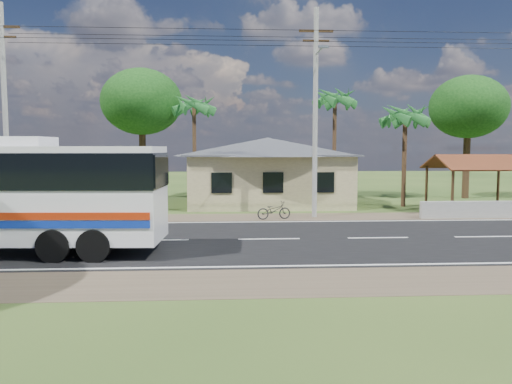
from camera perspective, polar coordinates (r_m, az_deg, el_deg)
ground at (r=20.33m, az=1.50°, el=-5.44°), size 120.00×120.00×0.00m
road at (r=20.33m, az=1.50°, el=-5.42°), size 120.00×16.00×0.03m
house at (r=33.04m, az=1.33°, el=3.19°), size 12.40×10.00×5.00m
waiting_shed at (r=32.01m, az=24.01°, el=2.86°), size 5.20×4.48×3.35m
concrete_barrier at (r=29.14m, az=24.72°, el=-1.83°), size 7.00×0.30×0.90m
utility_poles at (r=26.85m, az=6.10°, el=9.42°), size 32.80×2.22×11.00m
palm_near at (r=32.95m, az=16.70°, el=8.32°), size 2.80×2.80×6.70m
palm_mid at (r=36.41m, az=9.01°, el=10.41°), size 2.80×2.80×8.20m
palm_far at (r=36.12m, az=-7.10°, el=9.71°), size 2.80×2.80×7.70m
tree_behind_house at (r=38.59m, az=-12.94°, el=9.97°), size 6.00×6.00×9.61m
tree_behind_shed at (r=40.16m, az=23.10°, el=8.88°), size 5.60×5.60×9.02m
motorcycle at (r=25.98m, az=2.05°, el=-2.11°), size 1.88×0.99×0.94m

